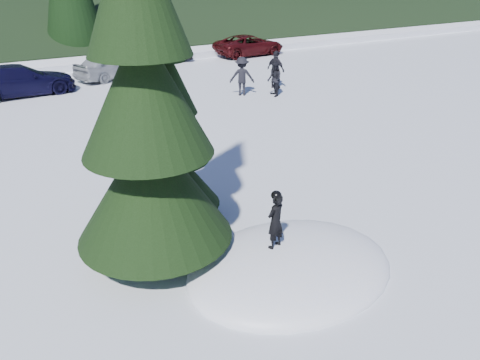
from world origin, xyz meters
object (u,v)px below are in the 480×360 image
spruce_tall (145,108)px  car_6 (249,45)px  child_skier (275,221)px  adult_0 (274,79)px  adult_2 (242,76)px  spruce_short (171,138)px  adult_1 (276,70)px  car_3 (20,80)px  car_4 (112,65)px  car_5 (161,52)px

spruce_tall → car_6: spruce_tall is taller
child_skier → adult_0: size_ratio=0.75×
adult_2 → spruce_short: bearing=81.7°
spruce_short → adult_1: (9.56, 9.76, -1.18)m
spruce_short → car_3: (-1.72, 14.66, -1.38)m
adult_2 → adult_0: bearing=172.7°
spruce_short → car_4: (3.13, 16.07, -1.38)m
adult_2 → adult_1: bearing=-141.4°
spruce_short → car_3: bearing=96.7°
car_3 → car_5: size_ratio=1.31×
adult_1 → car_5: (-2.47, 9.26, -0.30)m
adult_0 → car_3: bearing=-104.3°
adult_0 → car_4: adult_0 is taller
adult_1 → adult_2: bearing=85.4°
adult_1 → car_4: bearing=32.2°
child_skier → car_4: bearing=-114.1°
car_5 → car_6: car_6 is taller
adult_1 → child_skier: bearing=132.6°
spruce_tall → car_4: size_ratio=2.03×
spruce_tall → car_5: bearing=68.4°
adult_1 → car_4: (-6.43, 6.31, -0.20)m
car_3 → car_4: size_ratio=1.18×
spruce_short → adult_0: 12.19m
spruce_tall → car_6: bearing=54.3°
adult_1 → car_6: size_ratio=0.38×
child_skier → car_6: size_ratio=0.24×
car_3 → spruce_tall: bearing=179.2°
car_4 → car_5: 4.94m
adult_2 → car_3: size_ratio=0.36×
car_3 → car_6: (14.86, 3.64, -0.04)m
car_3 → child_skier: bearing=-174.6°
spruce_short → adult_1: bearing=45.6°
child_skier → adult_2: 13.93m
car_4 → spruce_short: bearing=147.9°
adult_0 → car_6: adult_0 is taller
child_skier → adult_2: (6.43, 12.35, -0.18)m
car_5 → car_6: 6.10m
car_5 → car_6: bearing=-85.3°
adult_2 → car_4: (-4.28, 6.64, -0.18)m
adult_0 → adult_2: bearing=-110.7°
adult_1 → car_4: 9.01m
adult_1 → adult_2: size_ratio=1.03×
adult_2 → car_6: (5.73, 8.86, -0.22)m
spruce_tall → child_skier: bearing=-37.6°
spruce_tall → adult_2: (8.41, 10.83, -2.42)m
car_5 → adult_0: bearing=-160.2°
car_6 → adult_2: bearing=143.2°
spruce_tall → adult_2: 13.93m
car_6 → adult_0: bearing=151.4°
car_4 → car_3: bearing=85.2°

